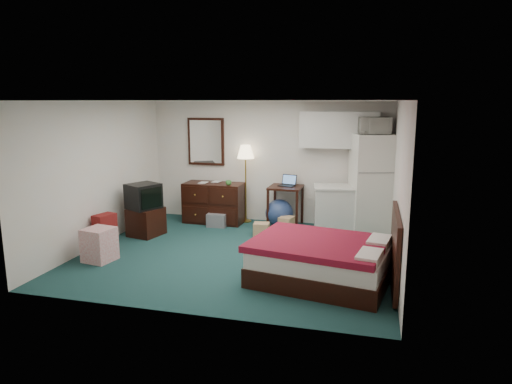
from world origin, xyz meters
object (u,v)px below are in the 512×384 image
(bed, at_px, (321,261))
(suitcase, at_px, (105,231))
(desk, at_px, (285,206))
(fridge, at_px, (373,184))
(dresser, at_px, (214,203))
(floor_lamp, at_px, (246,184))
(kitchen_counter, at_px, (336,210))
(tv_stand, at_px, (146,222))

(bed, xyz_separation_m, suitcase, (-3.77, 0.55, 0.01))
(desk, relative_size, bed, 0.45)
(fridge, height_order, bed, fridge)
(dresser, relative_size, fridge, 0.64)
(bed, bearing_deg, fridge, 86.52)
(bed, bearing_deg, floor_lamp, 133.85)
(dresser, height_order, kitchen_counter, kitchen_counter)
(floor_lamp, relative_size, fridge, 0.85)
(fridge, bearing_deg, kitchen_counter, 175.05)
(floor_lamp, distance_m, tv_stand, 2.19)
(floor_lamp, height_order, tv_stand, floor_lamp)
(floor_lamp, xyz_separation_m, bed, (1.91, -2.87, -0.52))
(dresser, relative_size, floor_lamp, 0.76)
(tv_stand, bearing_deg, kitchen_counter, 30.77)
(kitchen_counter, distance_m, suitcase, 4.25)
(kitchen_counter, bearing_deg, bed, -97.85)
(kitchen_counter, relative_size, tv_stand, 1.53)
(suitcase, bearing_deg, bed, 8.34)
(kitchen_counter, xyz_separation_m, tv_stand, (-3.44, -1.11, -0.18))
(floor_lamp, distance_m, fridge, 2.57)
(floor_lamp, height_order, kitchen_counter, floor_lamp)
(kitchen_counter, relative_size, bed, 0.48)
(fridge, bearing_deg, tv_stand, -178.66)
(desk, xyz_separation_m, suitcase, (-2.73, -2.20, -0.11))
(fridge, relative_size, bed, 1.05)
(desk, distance_m, tv_stand, 2.76)
(tv_stand, bearing_deg, dresser, 65.38)
(dresser, bearing_deg, suitcase, -119.51)
(desk, height_order, bed, desk)
(tv_stand, distance_m, suitcase, 0.93)
(kitchen_counter, relative_size, suitcase, 1.46)
(kitchen_counter, bearing_deg, floor_lamp, 162.03)
(floor_lamp, relative_size, tv_stand, 2.83)
(fridge, bearing_deg, dresser, 165.06)
(floor_lamp, bearing_deg, desk, -7.86)
(desk, bearing_deg, dresser, -174.42)
(bed, xyz_separation_m, tv_stand, (-3.46, 1.43, -0.03))
(tv_stand, bearing_deg, suitcase, -96.49)
(floor_lamp, bearing_deg, fridge, -4.49)
(floor_lamp, xyz_separation_m, desk, (0.87, -0.12, -0.40))
(dresser, relative_size, bed, 0.68)
(dresser, height_order, bed, dresser)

